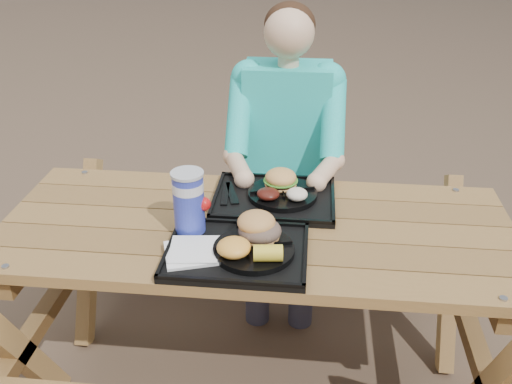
# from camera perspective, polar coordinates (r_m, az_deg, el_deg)

# --- Properties ---
(ground) EXTENTS (60.00, 60.00, 0.00)m
(ground) POSITION_cam_1_polar(r_m,az_deg,el_deg) (2.48, 0.00, -18.29)
(ground) COLOR #999999
(ground) RESTS_ON ground
(picnic_table) EXTENTS (1.80, 1.49, 0.75)m
(picnic_table) POSITION_cam_1_polar(r_m,az_deg,el_deg) (2.22, 0.00, -11.58)
(picnic_table) COLOR #999999
(picnic_table) RESTS_ON ground
(tray_near) EXTENTS (0.45, 0.35, 0.02)m
(tray_near) POSITION_cam_1_polar(r_m,az_deg,el_deg) (1.84, -1.91, -6.11)
(tray_near) COLOR black
(tray_near) RESTS_ON picnic_table
(tray_far) EXTENTS (0.45, 0.35, 0.02)m
(tray_far) POSITION_cam_1_polar(r_m,az_deg,el_deg) (2.14, 1.84, -0.75)
(tray_far) COLOR black
(tray_far) RESTS_ON picnic_table
(plate_near) EXTENTS (0.26, 0.26, 0.02)m
(plate_near) POSITION_cam_1_polar(r_m,az_deg,el_deg) (1.82, -0.22, -5.78)
(plate_near) COLOR black
(plate_near) RESTS_ON tray_near
(plate_far) EXTENTS (0.26, 0.26, 0.02)m
(plate_far) POSITION_cam_1_polar(r_m,az_deg,el_deg) (2.14, 2.67, -0.19)
(plate_far) COLOR black
(plate_far) RESTS_ON tray_far
(napkin_stack) EXTENTS (0.20, 0.20, 0.02)m
(napkin_stack) POSITION_cam_1_polar(r_m,az_deg,el_deg) (1.82, -6.56, -5.98)
(napkin_stack) COLOR white
(napkin_stack) RESTS_ON tray_near
(soda_cup) EXTENTS (0.10, 0.10, 0.21)m
(soda_cup) POSITION_cam_1_polar(r_m,az_deg,el_deg) (1.90, -6.73, -1.12)
(soda_cup) COLOR #1625A7
(soda_cup) RESTS_ON tray_near
(condiment_bbq) EXTENTS (0.05, 0.05, 0.03)m
(condiment_bbq) POSITION_cam_1_polar(r_m,az_deg,el_deg) (1.93, -1.17, -3.33)
(condiment_bbq) COLOR black
(condiment_bbq) RESTS_ON tray_near
(condiment_mustard) EXTENTS (0.05, 0.05, 0.03)m
(condiment_mustard) POSITION_cam_1_polar(r_m,az_deg,el_deg) (1.93, 0.68, -3.41)
(condiment_mustard) COLOR yellow
(condiment_mustard) RESTS_ON tray_near
(sandwich) EXTENTS (0.13, 0.13, 0.14)m
(sandwich) POSITION_cam_1_polar(r_m,az_deg,el_deg) (1.82, 0.39, -2.80)
(sandwich) COLOR #DC954D
(sandwich) RESTS_ON plate_near
(mac_cheese) EXTENTS (0.11, 0.11, 0.05)m
(mac_cheese) POSITION_cam_1_polar(r_m,az_deg,el_deg) (1.76, -2.23, -5.56)
(mac_cheese) COLOR #FFB643
(mac_cheese) RESTS_ON plate_near
(corn_cob) EXTENTS (0.10, 0.10, 0.05)m
(corn_cob) POSITION_cam_1_polar(r_m,az_deg,el_deg) (1.74, 1.21, -6.13)
(corn_cob) COLOR yellow
(corn_cob) RESTS_ON plate_near
(cutlery_far) EXTENTS (0.08, 0.18, 0.01)m
(cutlery_far) POSITION_cam_1_polar(r_m,az_deg,el_deg) (2.16, -2.39, -0.07)
(cutlery_far) COLOR black
(cutlery_far) RESTS_ON tray_far
(burger) EXTENTS (0.12, 0.12, 0.11)m
(burger) POSITION_cam_1_polar(r_m,az_deg,el_deg) (2.15, 2.50, 1.84)
(burger) COLOR #F0A654
(burger) RESTS_ON plate_far
(baked_beans) EXTENTS (0.08, 0.08, 0.04)m
(baked_beans) POSITION_cam_1_polar(r_m,az_deg,el_deg) (2.08, 1.23, -0.19)
(baked_beans) COLOR #4A160E
(baked_beans) RESTS_ON plate_far
(potato_salad) EXTENTS (0.08, 0.08, 0.04)m
(potato_salad) POSITION_cam_1_polar(r_m,az_deg,el_deg) (2.07, 4.12, -0.22)
(potato_salad) COLOR white
(potato_salad) RESTS_ON plate_far
(diner) EXTENTS (0.48, 0.84, 1.28)m
(diner) POSITION_cam_1_polar(r_m,az_deg,el_deg) (2.65, 2.97, 2.23)
(diner) COLOR #17A596
(diner) RESTS_ON ground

